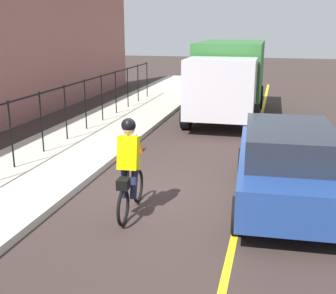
{
  "coord_description": "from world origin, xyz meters",
  "views": [
    {
      "loc": [
        -8.18,
        -2.13,
        3.4
      ],
      "look_at": [
        0.01,
        -0.04,
        1.0
      ],
      "focal_mm": 46.08,
      "sensor_mm": 36.0,
      "label": 1
    }
  ],
  "objects_px": {
    "cyclist_lead": "(129,168)",
    "box_truck_background": "(229,76)",
    "traffic_cone_near": "(137,142)",
    "traffic_cone_far": "(129,148)",
    "patrol_sedan": "(287,164)"
  },
  "relations": [
    {
      "from": "patrol_sedan",
      "to": "box_truck_background",
      "type": "xyz_separation_m",
      "value": [
        8.23,
        2.09,
        0.73
      ]
    },
    {
      "from": "traffic_cone_near",
      "to": "traffic_cone_far",
      "type": "height_order",
      "value": "traffic_cone_far"
    },
    {
      "from": "cyclist_lead",
      "to": "traffic_cone_far",
      "type": "relative_size",
      "value": 3.08
    },
    {
      "from": "cyclist_lead",
      "to": "box_truck_background",
      "type": "xyz_separation_m",
      "value": [
        9.46,
        -0.69,
        0.64
      ]
    },
    {
      "from": "patrol_sedan",
      "to": "traffic_cone_near",
      "type": "distance_m",
      "value": 4.83
    },
    {
      "from": "box_truck_background",
      "to": "patrol_sedan",
      "type": "bearing_deg",
      "value": 13.44
    },
    {
      "from": "patrol_sedan",
      "to": "cyclist_lead",
      "type": "bearing_deg",
      "value": 110.65
    },
    {
      "from": "cyclist_lead",
      "to": "traffic_cone_near",
      "type": "relative_size",
      "value": 3.45
    },
    {
      "from": "traffic_cone_far",
      "to": "traffic_cone_near",
      "type": "bearing_deg",
      "value": 0.94
    },
    {
      "from": "cyclist_lead",
      "to": "patrol_sedan",
      "type": "relative_size",
      "value": 0.41
    },
    {
      "from": "patrol_sedan",
      "to": "traffic_cone_near",
      "type": "relative_size",
      "value": 8.51
    },
    {
      "from": "cyclist_lead",
      "to": "patrol_sedan",
      "type": "height_order",
      "value": "cyclist_lead"
    },
    {
      "from": "box_truck_background",
      "to": "traffic_cone_near",
      "type": "xyz_separation_m",
      "value": [
        -5.5,
        1.87,
        -1.29
      ]
    },
    {
      "from": "patrol_sedan",
      "to": "box_truck_background",
      "type": "relative_size",
      "value": 0.67
    },
    {
      "from": "traffic_cone_near",
      "to": "box_truck_background",
      "type": "bearing_deg",
      "value": -18.77
    }
  ]
}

